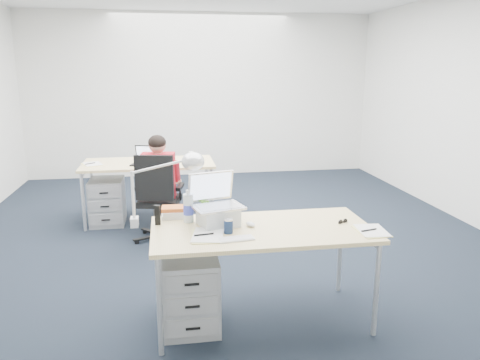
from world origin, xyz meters
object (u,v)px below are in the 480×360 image
dark_laptop (145,155)px  far_cup (191,155)px  headphones (221,220)px  cordless_phone (158,215)px  can_koozie (228,226)px  desk_near (262,234)px  wireless_keyboard (236,239)px  desk_far (149,166)px  book_stack (174,212)px  silver_laptop (218,201)px  sunglasses (343,222)px  bear_figurine (205,210)px  office_chair (160,216)px  drawer_pedestal_far (107,201)px  seated_person (161,185)px  desk_lamp (156,188)px  computer_mouse (251,224)px  drawer_pedestal_near (190,290)px  water_bottle (188,206)px

dark_laptop → far_cup: size_ratio=3.54×
headphones → cordless_phone: bearing=155.9°
headphones → can_koozie: can_koozie is taller
desk_near → wireless_keyboard: wireless_keyboard is taller
desk_near → desk_far: 2.77m
book_stack → cordless_phone: size_ratio=1.25×
silver_laptop → sunglasses: (0.93, -0.10, -0.18)m
bear_figurine → book_stack: (-0.24, 0.11, -0.04)m
office_chair → can_koozie: bearing=-62.6°
drawer_pedestal_far → desk_near: bearing=-61.1°
can_koozie → seated_person: bearing=103.2°
cordless_phone → desk_lamp: desk_lamp is taller
silver_laptop → computer_mouse: bearing=-31.2°
desk_near → bear_figurine: bear_figurine is taller
desk_near → office_chair: office_chair is taller
desk_far → seated_person: seated_person is taller
bear_figurine → cordless_phone: (-0.36, -0.05, -0.00)m
drawer_pedestal_far → can_koozie: (1.15, -2.61, 0.51)m
desk_near → far_cup: bearing=97.2°
wireless_keyboard → headphones: headphones is taller
drawer_pedestal_near → computer_mouse: bearing=6.0°
drawer_pedestal_far → desk_lamp: (0.65, -2.36, 0.74)m
drawer_pedestal_near → water_bottle: water_bottle is taller
drawer_pedestal_near → bear_figurine: (0.14, 0.24, 0.53)m
sunglasses → desk_far: bearing=97.2°
far_cup → headphones: bearing=-88.5°
desk_near → book_stack: book_stack is taller
water_bottle → desk_lamp: size_ratio=0.44×
drawer_pedestal_near → cordless_phone: bearing=138.5°
water_bottle → desk_near: bearing=-23.0°
wireless_keyboard → cordless_phone: cordless_phone is taller
bear_figurine → book_stack: size_ratio=0.84×
drawer_pedestal_near → bear_figurine: 0.60m
can_koozie → desk_lamp: desk_lamp is taller
water_bottle → desk_far: bearing=98.8°
bear_figurine → cordless_phone: 0.36m
drawer_pedestal_far → cordless_phone: size_ratio=3.64×
dark_laptop → desk_far: bearing=98.9°
silver_laptop → far_cup: (-0.04, 2.67, -0.14)m
wireless_keyboard → bear_figurine: 0.49m
seated_person → headphones: 1.90m
water_bottle → drawer_pedestal_far: bearing=110.9°
computer_mouse → cordless_phone: (-0.67, 0.14, 0.06)m
wireless_keyboard → desk_lamp: (-0.53, 0.39, 0.28)m
book_stack → water_bottle: bearing=-49.7°
sunglasses → desk_near: bearing=157.9°
office_chair → drawer_pedestal_near: size_ratio=1.80×
desk_near → water_bottle: bearing=157.0°
book_stack → far_cup: size_ratio=2.05×
drawer_pedestal_near → computer_mouse: 0.66m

